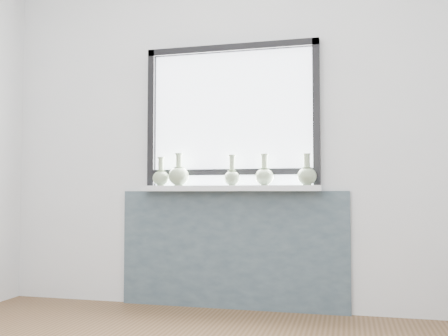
% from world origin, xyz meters
% --- Properties ---
extents(back_wall, '(3.60, 0.02, 2.60)m').
position_xyz_m(back_wall, '(0.00, 1.81, 1.30)').
color(back_wall, silver).
rests_on(back_wall, ground).
extents(apron_panel, '(1.70, 0.03, 0.86)m').
position_xyz_m(apron_panel, '(0.00, 1.78, 0.43)').
color(apron_panel, '#4E5F6A').
rests_on(apron_panel, ground).
extents(windowsill, '(1.32, 0.18, 0.04)m').
position_xyz_m(windowsill, '(0.00, 1.71, 0.88)').
color(windowsill, silver).
rests_on(windowsill, apron_panel).
extents(window, '(1.30, 0.06, 1.05)m').
position_xyz_m(window, '(0.00, 1.77, 1.44)').
color(window, black).
rests_on(window, windowsill).
extents(vase_a, '(0.12, 0.12, 0.22)m').
position_xyz_m(vase_a, '(-0.53, 1.70, 0.97)').
color(vase_a, '#8FA780').
rests_on(vase_a, windowsill).
extents(vase_b, '(0.15, 0.15, 0.24)m').
position_xyz_m(vase_b, '(-0.38, 1.69, 0.98)').
color(vase_b, '#8FA780').
rests_on(vase_b, windowsill).
extents(vase_c, '(0.12, 0.12, 0.22)m').
position_xyz_m(vase_c, '(0.02, 1.70, 0.97)').
color(vase_c, '#8FA780').
rests_on(vase_c, windowsill).
extents(vase_d, '(0.13, 0.13, 0.23)m').
position_xyz_m(vase_d, '(0.26, 1.72, 0.97)').
color(vase_d, '#8FA780').
rests_on(vase_d, windowsill).
extents(vase_e, '(0.13, 0.13, 0.22)m').
position_xyz_m(vase_e, '(0.56, 1.68, 0.97)').
color(vase_e, '#8FA780').
rests_on(vase_e, windowsill).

